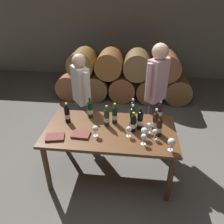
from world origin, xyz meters
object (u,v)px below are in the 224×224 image
object	(u,v)px
wine_glass_6	(95,129)
wine_glass_0	(144,131)
wine_bottle_3	(115,115)
wine_bottle_4	(67,114)
wine_glass_3	(129,129)
taster_seated_left	(81,93)
dining_table	(110,135)
wine_bottle_5	(140,120)
wine_bottle_1	(133,123)
wine_glass_1	(144,137)
tasting_notebook	(81,135)
wine_bottle_2	(159,127)
wine_bottle_8	(133,110)
wine_bottle_7	(132,117)
wine_glass_2	(149,126)
leather_ledger	(55,137)
wine_bottle_0	(107,117)
sommelier_presenting	(156,88)
wine_bottle_6	(90,109)
wine_bottle_10	(160,111)
wine_glass_4	(172,142)
wine_bottle_9	(155,121)
wine_glass_5	(155,132)

from	to	relation	value
wine_glass_6	wine_glass_0	bearing A→B (deg)	1.23
wine_bottle_3	wine_bottle_4	bearing A→B (deg)	-176.34
wine_glass_3	taster_seated_left	distance (m)	1.15
dining_table	wine_bottle_5	world-z (taller)	wine_bottle_5
wine_bottle_1	taster_seated_left	size ratio (longest dim) A/B	0.18
wine_glass_1	taster_seated_left	distance (m)	1.38
dining_table	tasting_notebook	bearing A→B (deg)	-153.77
wine_glass_0	taster_seated_left	distance (m)	1.30
wine_bottle_5	wine_bottle_2	bearing A→B (deg)	-27.10
taster_seated_left	wine_bottle_5	bearing A→B (deg)	-35.32
wine_bottle_8	wine_glass_3	bearing A→B (deg)	-93.73
tasting_notebook	taster_seated_left	size ratio (longest dim) A/B	0.14
wine_glass_6	wine_glass_3	bearing A→B (deg)	5.36
wine_bottle_4	wine_glass_0	size ratio (longest dim) A/B	1.86
wine_bottle_2	tasting_notebook	bearing A→B (deg)	-172.93
wine_bottle_7	taster_seated_left	world-z (taller)	taster_seated_left
wine_bottle_8	wine_glass_2	distance (m)	0.41
wine_bottle_7	wine_glass_2	world-z (taller)	wine_bottle_7
wine_bottle_8	leather_ledger	world-z (taller)	wine_bottle_8
wine_bottle_0	tasting_notebook	world-z (taller)	wine_bottle_0
wine_bottle_3	dining_table	bearing A→B (deg)	-103.52
wine_bottle_4	taster_seated_left	world-z (taller)	taster_seated_left
wine_bottle_4	sommelier_presenting	xyz separation A→B (m)	(1.21, 0.63, 0.16)
wine_bottle_6	wine_bottle_10	world-z (taller)	wine_bottle_6
wine_bottle_5	wine_glass_3	size ratio (longest dim) A/B	2.15
wine_bottle_1	wine_bottle_10	xyz separation A→B (m)	(0.36, 0.36, -0.00)
wine_glass_1	wine_glass_4	bearing A→B (deg)	-13.39
wine_bottle_9	wine_glass_2	world-z (taller)	wine_bottle_9
dining_table	sommelier_presenting	xyz separation A→B (m)	(0.61, 0.75, 0.37)
wine_bottle_3	wine_glass_3	bearing A→B (deg)	-54.61
wine_glass_0	wine_glass_6	xyz separation A→B (m)	(-0.59, -0.01, -0.00)
wine_bottle_10	wine_glass_6	world-z (taller)	wine_bottle_10
wine_glass_2	wine_bottle_9	bearing A→B (deg)	38.25
wine_bottle_4	wine_glass_5	bearing A→B (deg)	-12.98
wine_bottle_3	wine_bottle_5	world-z (taller)	wine_bottle_5
wine_bottle_4	wine_glass_6	bearing A→B (deg)	-33.00
wine_bottle_10	sommelier_presenting	bearing A→B (deg)	95.97
wine_bottle_5	wine_glass_1	bearing A→B (deg)	-82.22
leather_ledger	taster_seated_left	world-z (taller)	taster_seated_left
wine_glass_1	sommelier_presenting	bearing A→B (deg)	79.53
taster_seated_left	wine_bottle_7	bearing A→B (deg)	-35.94
wine_bottle_0	wine_glass_6	xyz separation A→B (m)	(-0.11, -0.25, -0.02)
wine_bottle_8	taster_seated_left	distance (m)	0.90
wine_bottle_7	leather_ledger	xyz separation A→B (m)	(-0.93, -0.38, -0.12)
wine_bottle_10	tasting_notebook	distance (m)	1.13
wine_bottle_8	wine_glass_3	size ratio (longest dim) A/B	2.03
wine_bottle_6	wine_glass_2	size ratio (longest dim) A/B	2.11
wine_bottle_4	wine_glass_5	distance (m)	1.19
wine_bottle_2	sommelier_presenting	world-z (taller)	sommelier_presenting
wine_glass_1	wine_glass_4	size ratio (longest dim) A/B	0.90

